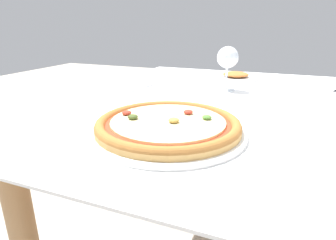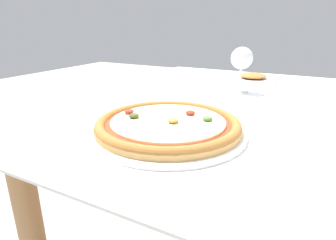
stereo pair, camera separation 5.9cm
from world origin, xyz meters
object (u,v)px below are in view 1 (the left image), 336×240
at_px(pizza_plate, 168,126).
at_px(wine_glass_far_left, 228,59).
at_px(dining_table, 260,132).
at_px(side_plate, 236,76).
at_px(fork, 143,87).

xyz_separation_m(pizza_plate, wine_glass_far_left, (0.04, 0.45, 0.09)).
relative_size(dining_table, wine_glass_far_left, 7.72).
distance_m(dining_table, pizza_plate, 0.37).
height_order(wine_glass_far_left, side_plate, wine_glass_far_left).
xyz_separation_m(fork, wine_glass_far_left, (0.29, 0.07, 0.11)).
height_order(pizza_plate, side_plate, pizza_plate).
bearing_deg(fork, side_plate, 45.60).
xyz_separation_m(wine_glass_far_left, side_plate, (-0.00, 0.22, -0.10)).
height_order(pizza_plate, wine_glass_far_left, wine_glass_far_left).
bearing_deg(fork, wine_glass_far_left, 13.97).
distance_m(fork, wine_glass_far_left, 0.31).
relative_size(fork, side_plate, 0.93).
xyz_separation_m(dining_table, side_plate, (-0.14, 0.36, 0.10)).
distance_m(pizza_plate, side_plate, 0.68).
relative_size(dining_table, side_plate, 6.38).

